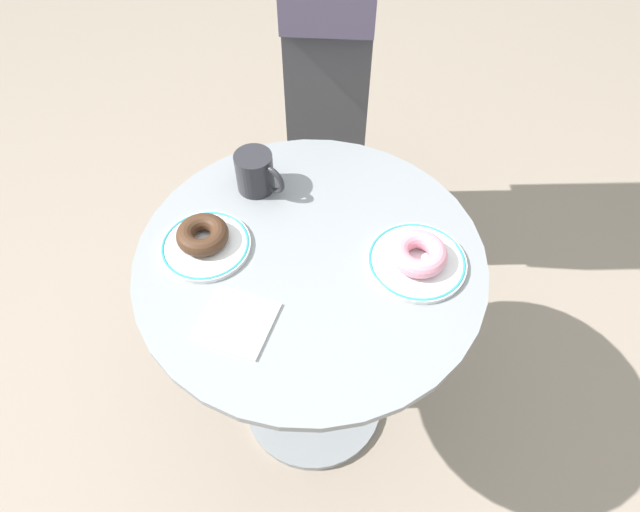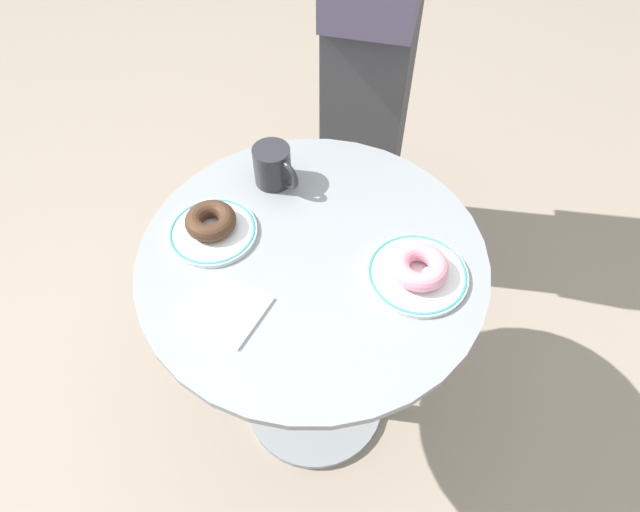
# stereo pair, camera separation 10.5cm
# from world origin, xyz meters

# --- Properties ---
(ground_plane) EXTENTS (7.00, 7.00, 0.02)m
(ground_plane) POSITION_xyz_m (0.00, 0.00, -0.01)
(ground_plane) COLOR gray
(cafe_table) EXTENTS (0.71, 0.71, 0.74)m
(cafe_table) POSITION_xyz_m (0.00, 0.00, 0.48)
(cafe_table) COLOR gray
(cafe_table) RESTS_ON ground
(plate_left) EXTENTS (0.18, 0.18, 0.01)m
(plate_left) POSITION_xyz_m (-0.21, -0.05, 0.75)
(plate_left) COLOR white
(plate_left) RESTS_ON cafe_table
(plate_right) EXTENTS (0.20, 0.20, 0.01)m
(plate_right) POSITION_xyz_m (0.21, 0.05, 0.75)
(plate_right) COLOR white
(plate_right) RESTS_ON cafe_table
(donut_chocolate) EXTENTS (0.14, 0.14, 0.04)m
(donut_chocolate) POSITION_xyz_m (-0.21, -0.04, 0.77)
(donut_chocolate) COLOR #422819
(donut_chocolate) RESTS_ON plate_left
(donut_pink_frosted) EXTENTS (0.16, 0.16, 0.04)m
(donut_pink_frosted) POSITION_xyz_m (0.21, 0.05, 0.77)
(donut_pink_frosted) COLOR pink
(donut_pink_frosted) RESTS_ON plate_right
(paper_napkin) EXTENTS (0.13, 0.13, 0.01)m
(paper_napkin) POSITION_xyz_m (-0.07, -0.19, 0.74)
(paper_napkin) COLOR white
(paper_napkin) RESTS_ON cafe_table
(coffee_mug) EXTENTS (0.12, 0.08, 0.09)m
(coffee_mug) POSITION_xyz_m (-0.17, 0.14, 0.79)
(coffee_mug) COLOR #28282D
(coffee_mug) RESTS_ON cafe_table
(person_figure) EXTENTS (0.32, 0.47, 1.70)m
(person_figure) POSITION_xyz_m (-0.18, 0.68, 0.83)
(person_figure) COLOR #3D3D42
(person_figure) RESTS_ON ground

